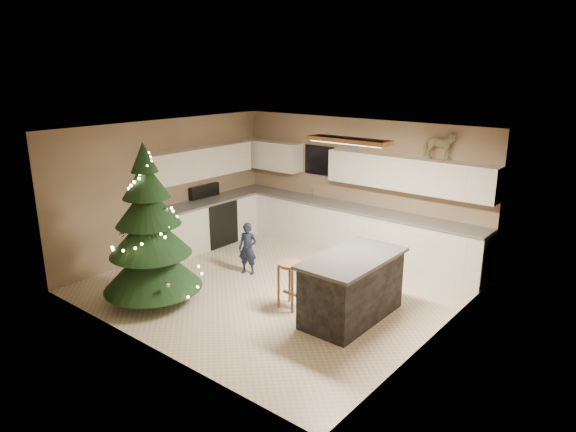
# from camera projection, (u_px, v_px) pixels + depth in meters

# --- Properties ---
(ground_plane) EXTENTS (5.50, 5.50, 0.00)m
(ground_plane) POSITION_uv_depth(u_px,v_px,m) (275.00, 286.00, 8.59)
(ground_plane) COLOR beige
(room_shell) EXTENTS (5.52, 5.02, 2.61)m
(room_shell) POSITION_uv_depth(u_px,v_px,m) (275.00, 185.00, 8.09)
(room_shell) COLOR tan
(room_shell) RESTS_ON ground_plane
(cabinetry) EXTENTS (5.50, 3.20, 2.00)m
(cabinetry) POSITION_uv_depth(u_px,v_px,m) (294.00, 213.00, 10.16)
(cabinetry) COLOR white
(cabinetry) RESTS_ON ground_plane
(island) EXTENTS (0.90, 1.70, 0.95)m
(island) POSITION_uv_depth(u_px,v_px,m) (352.00, 287.00, 7.40)
(island) COLOR black
(island) RESTS_ON ground_plane
(bar_stool) EXTENTS (0.38, 0.38, 0.72)m
(bar_stool) POSITION_uv_depth(u_px,v_px,m) (291.00, 274.00, 7.70)
(bar_stool) COLOR #8F5C34
(bar_stool) RESTS_ON ground_plane
(christmas_tree) EXTENTS (1.56, 1.51, 2.50)m
(christmas_tree) POSITION_uv_depth(u_px,v_px,m) (150.00, 238.00, 7.80)
(christmas_tree) COLOR #3F2816
(christmas_tree) RESTS_ON ground_plane
(toddler) EXTENTS (0.40, 0.33, 0.93)m
(toddler) POSITION_uv_depth(u_px,v_px,m) (248.00, 249.00, 9.01)
(toddler) COLOR #121435
(toddler) RESTS_ON ground_plane
(rocking_horse) EXTENTS (0.62, 0.39, 0.50)m
(rocking_horse) POSITION_uv_depth(u_px,v_px,m) (439.00, 145.00, 8.67)
(rocking_horse) COLOR #8F5C34
(rocking_horse) RESTS_ON cabinetry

